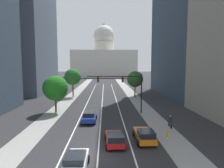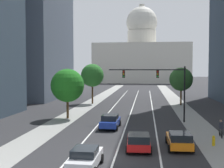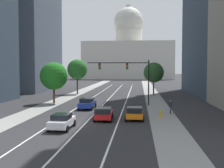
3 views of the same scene
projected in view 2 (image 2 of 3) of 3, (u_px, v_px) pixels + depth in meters
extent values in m
plane|color=#2B2B2D|center=(135.00, 101.00, 61.95)|extent=(400.00, 400.00, 0.00)
cube|color=gray|center=(90.00, 103.00, 57.95)|extent=(3.30, 130.00, 0.01)
cube|color=gray|center=(179.00, 104.00, 56.03)|extent=(3.30, 130.00, 0.01)
cube|color=white|center=(110.00, 111.00, 47.45)|extent=(0.16, 90.00, 0.01)
cube|color=white|center=(131.00, 111.00, 47.07)|extent=(0.16, 90.00, 0.01)
cube|color=white|center=(153.00, 112.00, 46.68)|extent=(0.16, 90.00, 0.01)
cube|color=beige|center=(142.00, 64.00, 149.01)|extent=(45.46, 29.49, 18.79)
cylinder|color=beige|center=(142.00, 38.00, 148.36)|extent=(14.16, 14.16, 6.85)
sphere|color=beige|center=(142.00, 22.00, 147.97)|extent=(15.40, 15.40, 15.40)
cylinder|color=beige|center=(142.00, 8.00, 147.62)|extent=(2.77, 2.77, 3.85)
cube|color=red|center=(138.00, 142.00, 24.67)|extent=(1.99, 4.14, 0.60)
cube|color=black|center=(139.00, 138.00, 23.67)|extent=(1.77, 2.19, 0.59)
cylinder|color=black|center=(128.00, 142.00, 26.13)|extent=(0.25, 0.65, 0.64)
cylinder|color=black|center=(149.00, 142.00, 26.00)|extent=(0.25, 0.65, 0.64)
cylinder|color=black|center=(127.00, 150.00, 23.37)|extent=(0.25, 0.65, 0.64)
cylinder|color=black|center=(150.00, 151.00, 23.24)|extent=(0.25, 0.65, 0.64)
cube|color=#1E389E|center=(110.00, 122.00, 33.70)|extent=(1.96, 4.48, 0.66)
cube|color=black|center=(110.00, 117.00, 33.42)|extent=(1.75, 2.19, 0.58)
cylinder|color=black|center=(104.00, 123.00, 35.34)|extent=(0.24, 0.65, 0.64)
cylinder|color=black|center=(120.00, 123.00, 35.08)|extent=(0.24, 0.65, 0.64)
cylinder|color=black|center=(100.00, 128.00, 32.36)|extent=(0.24, 0.65, 0.64)
cylinder|color=black|center=(117.00, 128.00, 32.10)|extent=(0.24, 0.65, 0.64)
cube|color=orange|center=(179.00, 141.00, 25.18)|extent=(1.89, 4.48, 0.61)
cube|color=black|center=(180.00, 136.00, 24.15)|extent=(1.71, 2.06, 0.58)
cylinder|color=black|center=(166.00, 140.00, 26.80)|extent=(0.23, 0.64, 0.64)
cylinder|color=black|center=(187.00, 140.00, 26.61)|extent=(0.23, 0.64, 0.64)
cylinder|color=black|center=(170.00, 149.00, 23.78)|extent=(0.23, 0.64, 0.64)
cylinder|color=black|center=(193.00, 149.00, 23.60)|extent=(0.23, 0.64, 0.64)
cube|color=silver|center=(86.00, 159.00, 19.92)|extent=(1.78, 4.22, 0.66)
cube|color=black|center=(85.00, 152.00, 19.71)|extent=(1.61, 1.99, 0.50)
cylinder|color=black|center=(78.00, 157.00, 21.46)|extent=(0.23, 0.64, 0.64)
cylinder|color=black|center=(102.00, 158.00, 21.24)|extent=(0.23, 0.64, 0.64)
cylinder|color=black|center=(184.00, 94.00, 37.25)|extent=(0.20, 0.20, 7.03)
cylinder|color=black|center=(146.00, 70.00, 37.64)|extent=(9.54, 0.14, 0.14)
cube|color=black|center=(158.00, 74.00, 37.50)|extent=(0.32, 0.28, 0.96)
sphere|color=red|center=(158.00, 72.00, 37.34)|extent=(0.20, 0.20, 0.20)
sphere|color=orange|center=(158.00, 74.00, 37.35)|extent=(0.20, 0.20, 0.20)
sphere|color=green|center=(158.00, 77.00, 37.37)|extent=(0.20, 0.20, 0.20)
cube|color=black|center=(124.00, 74.00, 37.99)|extent=(0.32, 0.28, 0.96)
sphere|color=red|center=(124.00, 72.00, 37.83)|extent=(0.20, 0.20, 0.20)
sphere|color=orange|center=(124.00, 74.00, 37.84)|extent=(0.20, 0.20, 0.20)
sphere|color=green|center=(124.00, 76.00, 37.86)|extent=(0.20, 0.20, 0.20)
cylinder|color=yellow|center=(214.00, 142.00, 25.91)|extent=(0.26, 0.26, 0.70)
sphere|color=yellow|center=(214.00, 137.00, 25.89)|extent=(0.26, 0.26, 0.26)
cylinder|color=yellow|center=(214.00, 142.00, 25.75)|extent=(0.10, 0.12, 0.10)
cylinder|color=black|center=(222.00, 135.00, 28.65)|extent=(0.09, 0.66, 0.66)
cylinder|color=black|center=(220.00, 133.00, 29.68)|extent=(0.09, 0.66, 0.66)
cube|color=black|center=(221.00, 132.00, 29.16)|extent=(0.12, 1.00, 0.36)
cube|color=#262833|center=(221.00, 125.00, 29.07)|extent=(0.38, 0.30, 0.64)
sphere|color=tan|center=(221.00, 121.00, 29.12)|extent=(0.22, 0.22, 0.22)
cylinder|color=#51381E|center=(68.00, 108.00, 40.22)|extent=(0.32, 0.32, 2.91)
sphere|color=#21751F|center=(67.00, 85.00, 40.06)|extent=(4.49, 4.49, 4.49)
cylinder|color=#51381E|center=(92.00, 94.00, 57.32)|extent=(0.32, 0.32, 3.93)
sphere|color=#2D742A|center=(92.00, 75.00, 57.14)|extent=(4.40, 4.40, 4.40)
cylinder|color=#51381E|center=(181.00, 96.00, 55.14)|extent=(0.32, 0.32, 3.28)
sphere|color=#2C5927|center=(181.00, 79.00, 54.98)|extent=(4.33, 4.33, 4.33)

